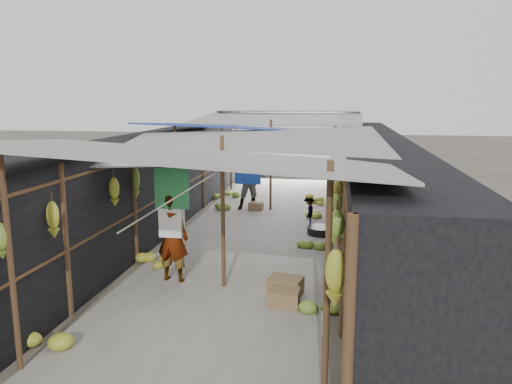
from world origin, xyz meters
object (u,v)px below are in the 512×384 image
Objects in this scene: black_basin at (321,231)px; vendor_seated at (309,212)px; crate_near at (284,298)px; shopper_blue at (252,178)px; vendor_elderly at (172,238)px.

vendor_seated is at bearing 114.20° from black_basin.
crate_near is 0.71× the size of black_basin.
black_basin is (0.42, 4.25, -0.04)m from crate_near.
shopper_blue reaches higher than crate_near.
black_basin is 0.86× the size of vendor_seated.
vendor_elderly is 2.08× the size of vendor_seated.
black_basin is at bearing -118.06° from vendor_elderly.
crate_near is at bearing -95.70° from black_basin.
shopper_blue is at bearing 130.01° from black_basin.
vendor_elderly is at bearing -125.47° from black_basin.
crate_near is 4.28m from black_basin.
vendor_elderly is (-2.47, -3.47, 0.70)m from black_basin.
vendor_elderly reaches higher than vendor_seated.
black_basin is 4.32m from vendor_elderly.
crate_near is 0.26× the size of shopper_blue.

